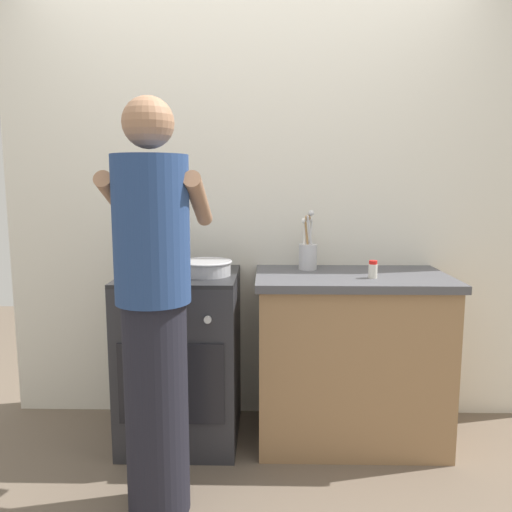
% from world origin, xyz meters
% --- Properties ---
extents(ground, '(6.00, 6.00, 0.00)m').
position_xyz_m(ground, '(0.00, 0.00, 0.00)').
color(ground, '#6B5B4C').
extents(back_wall, '(3.20, 0.10, 2.50)m').
position_xyz_m(back_wall, '(0.20, 0.50, 1.25)').
color(back_wall, silver).
rests_on(back_wall, ground).
extents(countertop, '(1.00, 0.60, 0.90)m').
position_xyz_m(countertop, '(0.55, 0.15, 0.45)').
color(countertop, '#99724C').
rests_on(countertop, ground).
extents(stove_range, '(0.60, 0.62, 0.90)m').
position_xyz_m(stove_range, '(-0.35, 0.15, 0.45)').
color(stove_range, '#2D2D33').
rests_on(stove_range, ground).
extents(pot, '(0.26, 0.20, 0.14)m').
position_xyz_m(pot, '(-0.49, 0.18, 0.97)').
color(pot, '#38383D').
rests_on(pot, stove_range).
extents(mixing_bowl, '(0.27, 0.27, 0.08)m').
position_xyz_m(mixing_bowl, '(-0.21, 0.12, 0.94)').
color(mixing_bowl, '#B7B7BC').
rests_on(mixing_bowl, stove_range).
extents(utensil_crock, '(0.10, 0.10, 0.33)m').
position_xyz_m(utensil_crock, '(0.33, 0.30, 0.99)').
color(utensil_crock, silver).
rests_on(utensil_crock, countertop).
extents(spice_bottle, '(0.04, 0.04, 0.09)m').
position_xyz_m(spice_bottle, '(0.64, 0.05, 0.94)').
color(spice_bottle, silver).
rests_on(spice_bottle, countertop).
extents(person, '(0.41, 0.50, 1.70)m').
position_xyz_m(person, '(-0.35, -0.47, 0.86)').
color(person, black).
rests_on(person, ground).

